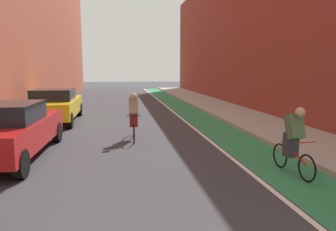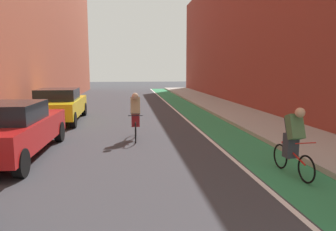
{
  "view_description": "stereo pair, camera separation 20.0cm",
  "coord_description": "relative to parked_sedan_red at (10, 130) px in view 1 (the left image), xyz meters",
  "views": [
    {
      "loc": [
        -0.34,
        0.39,
        2.41
      ],
      "look_at": [
        0.89,
        8.61,
        1.21
      ],
      "focal_mm": 34.32,
      "sensor_mm": 36.0,
      "label": 1
    },
    {
      "loc": [
        -0.14,
        0.36,
        2.41
      ],
      "look_at": [
        0.89,
        8.61,
        1.21
      ],
      "focal_mm": 34.32,
      "sensor_mm": 36.0,
      "label": 2
    }
  ],
  "objects": [
    {
      "name": "cyclist_mid",
      "position": [
        6.87,
        -2.39,
        0.06
      ],
      "size": [
        0.48,
        1.66,
        1.58
      ],
      "color": "black",
      "rests_on": "ground"
    },
    {
      "name": "building_facade_right",
      "position": [
        11.63,
        11.55,
        4.23
      ],
      "size": [
        2.4,
        38.02,
        10.03
      ],
      "primitive_type": "cube",
      "color": "brown",
      "rests_on": "ground"
    },
    {
      "name": "lane_divider_stripe",
      "position": [
        5.96,
        9.55,
        -0.78
      ],
      "size": [
        0.12,
        42.02,
        0.0
      ],
      "primitive_type": "cube",
      "color": "white",
      "rests_on": "ground"
    },
    {
      "name": "parked_sedan_yellow_cab",
      "position": [
        0.0,
        6.14,
        0.0
      ],
      "size": [
        2.03,
        4.8,
        1.53
      ],
      "color": "yellow",
      "rests_on": "ground"
    },
    {
      "name": "bike_lane_paint",
      "position": [
        6.86,
        9.55,
        -0.79
      ],
      "size": [
        1.6,
        42.02,
        0.0
      ],
      "primitive_type": "cube",
      "color": "#2D8451",
      "rests_on": "ground"
    },
    {
      "name": "parked_sedan_red",
      "position": [
        0.0,
        0.0,
        0.0
      ],
      "size": [
        1.95,
        4.81,
        1.53
      ],
      "color": "red",
      "rests_on": "ground"
    },
    {
      "name": "ground_plane",
      "position": [
        3.3,
        7.55,
        -0.79
      ],
      "size": [
        92.45,
        92.45,
        0.0
      ],
      "primitive_type": "plane",
      "color": "#38383D"
    },
    {
      "name": "sidewalk_right",
      "position": [
        9.04,
        9.55,
        -0.72
      ],
      "size": [
        2.77,
        42.02,
        0.14
      ],
      "primitive_type": "cube",
      "color": "#A8A59E",
      "rests_on": "ground"
    },
    {
      "name": "cyclist_trailing",
      "position": [
        3.41,
        1.86,
        0.02
      ],
      "size": [
        0.48,
        1.74,
        1.63
      ],
      "color": "black",
      "rests_on": "ground"
    }
  ]
}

